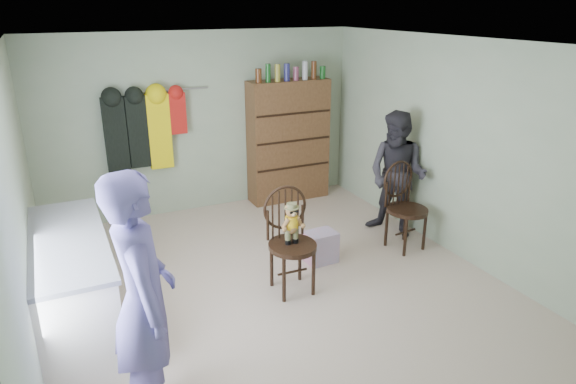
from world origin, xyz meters
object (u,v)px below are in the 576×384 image
chair_far (404,203)px  dresser (288,140)px  counter (74,286)px  chair_front (290,233)px

chair_far → dresser: size_ratio=0.52×
counter → dresser: (3.20, 2.30, 0.44)m
chair_far → chair_front: bearing=-176.2°
counter → chair_far: chair_far is taller
counter → dresser: bearing=35.7°
chair_front → dresser: 2.69m
counter → chair_front: size_ratio=1.69×
chair_front → chair_far: size_ratio=1.03×
chair_far → dresser: (-0.54, 2.11, 0.34)m
chair_front → dresser: (1.13, 2.43, 0.28)m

